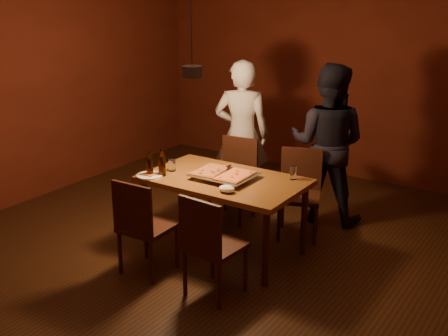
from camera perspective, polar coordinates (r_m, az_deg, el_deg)
The scene contains 19 objects.
room_shell at distance 5.09m, azimuth -3.19°, elevation 5.85°, with size 6.00×6.00×6.00m.
dining_table at distance 5.29m, azimuth 0.00°, elevation -1.79°, with size 1.50×0.90×0.75m.
chair_far_left at distance 6.15m, azimuth 1.20°, elevation -0.31°, with size 0.46×0.46×0.49m.
chair_far_right at distance 5.79m, azimuth 7.73°, elevation -1.65°, with size 0.55×0.55×0.49m.
chair_near_left at distance 4.95m, azimuth -8.44°, elevation -5.18°, with size 0.43×0.43×0.49m.
chair_near_right at distance 4.55m, azimuth -1.58°, elevation -7.14°, with size 0.45×0.45×0.49m.
pizza_tray at distance 5.25m, azimuth 0.03°, elevation -0.83°, with size 0.55×0.45×0.05m, color silver.
pizza_meat at distance 5.31m, azimuth -1.33°, elevation -0.23°, with size 0.25×0.39×0.02m, color maroon.
pizza_cheese at distance 5.17m, azimuth 1.15°, elevation -0.75°, with size 0.25×0.40×0.02m, color gold.
spatula at distance 5.27m, azimuth 0.11°, elevation -0.32°, with size 0.09×0.24×0.04m, color silver, non-canonical shape.
beer_bottle_a at distance 5.33m, azimuth -7.56°, elevation 0.42°, with size 0.07×0.07×0.25m.
beer_bottle_b at distance 5.33m, azimuth -6.32°, elevation 0.62°, with size 0.07×0.07×0.27m.
water_glass_left at distance 5.48m, azimuth -5.30°, elevation 0.26°, with size 0.07×0.07×0.11m, color silver.
water_glass_right at distance 5.26m, azimuth 7.03°, elevation -0.49°, with size 0.06×0.06×0.13m, color silver.
plate_slice at distance 5.36m, azimuth -7.56°, elevation -0.75°, with size 0.25×0.25×0.03m.
napkin at distance 4.90m, azimuth 0.28°, elevation -2.13°, with size 0.15×0.11×0.06m, color white.
diner_white at distance 6.42m, azimuth 1.81°, elevation 3.41°, with size 0.62×0.41×1.71m, color silver.
diner_dark at distance 6.11m, azimuth 10.46°, elevation 2.43°, with size 0.84×0.65×1.72m, color black.
pendant_lamp at distance 5.02m, azimuth -3.26°, elevation 9.87°, with size 0.18×0.18×1.10m.
Camera 1 is at (2.98, -3.98, 2.47)m, focal length 45.00 mm.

